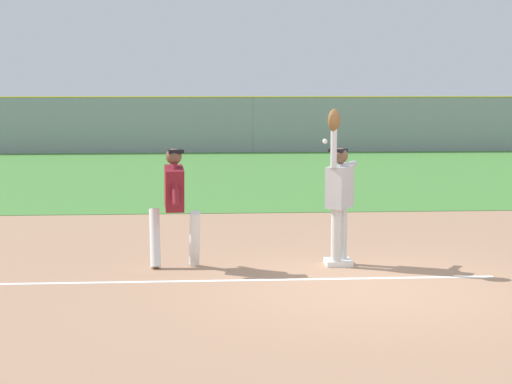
{
  "coord_description": "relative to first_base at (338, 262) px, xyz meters",
  "views": [
    {
      "loc": [
        -2.14,
        -10.4,
        2.57
      ],
      "look_at": [
        -1.32,
        1.73,
        1.05
      ],
      "focal_mm": 58.42,
      "sensor_mm": 36.0,
      "label": 1
    }
  ],
  "objects": [
    {
      "name": "fielder",
      "position": [
        -0.01,
        -0.03,
        1.08
      ],
      "size": [
        0.59,
        0.8,
        2.28
      ],
      "rotation": [
        0.0,
        0.0,
        2.55
      ],
      "color": "silver",
      "rests_on": "ground_plane"
    },
    {
      "name": "first_base",
      "position": [
        0.0,
        0.0,
        0.0
      ],
      "size": [
        0.38,
        0.38,
        0.08
      ],
      "primitive_type": "cube",
      "rotation": [
        0.0,
        0.0,
        0.0
      ],
      "color": "white",
      "rests_on": "ground_plane"
    },
    {
      "name": "chalk_foul_line",
      "position": [
        -4.0,
        -0.9,
        -0.04
      ],
      "size": [
        12.0,
        0.14,
        0.01
      ],
      "primitive_type": "cube",
      "rotation": [
        0.0,
        0.0,
        -0.0
      ],
      "color": "white",
      "rests_on": "ground_plane"
    },
    {
      "name": "parked_car_white",
      "position": [
        -1.55,
        26.23,
        0.63
      ],
      "size": [
        4.42,
        2.16,
        1.25
      ],
      "rotation": [
        0.0,
        0.0,
        -0.01
      ],
      "color": "white",
      "rests_on": "ground_plane"
    },
    {
      "name": "parked_car_red",
      "position": [
        -10.65,
        26.09,
        0.63
      ],
      "size": [
        4.45,
        2.22,
        1.25
      ],
      "rotation": [
        0.0,
        0.0,
        -0.03
      ],
      "color": "#B21E1E",
      "rests_on": "ground_plane"
    },
    {
      "name": "outfield_grass",
      "position": [
        0.13,
        13.31,
        -0.04
      ],
      "size": [
        45.88,
        16.38,
        0.01
      ],
      "primitive_type": "cube",
      "color": "#478438",
      "rests_on": "ground_plane"
    },
    {
      "name": "ground_plane",
      "position": [
        0.13,
        -1.44,
        -0.04
      ],
      "size": [
        74.68,
        74.68,
        0.0
      ],
      "primitive_type": "plane",
      "color": "tan"
    },
    {
      "name": "parked_car_green",
      "position": [
        2.87,
        25.95,
        0.63
      ],
      "size": [
        4.41,
        2.14,
        1.25
      ],
      "rotation": [
        0.0,
        0.0,
        0.0
      ],
      "color": "#1E6B33",
      "rests_on": "ground_plane"
    },
    {
      "name": "outfield_fence",
      "position": [
        0.13,
        21.5,
        1.08
      ],
      "size": [
        45.96,
        0.08,
        2.25
      ],
      "color": "#93999E",
      "rests_on": "ground_plane"
    },
    {
      "name": "baseball",
      "position": [
        -0.17,
        0.31,
        1.75
      ],
      "size": [
        0.07,
        0.07,
        0.07
      ],
      "primitive_type": "sphere",
      "color": "white"
    },
    {
      "name": "parked_car_tan",
      "position": [
        -5.74,
        26.19,
        0.63
      ],
      "size": [
        4.4,
        2.12,
        1.25
      ],
      "rotation": [
        0.0,
        0.0,
        -0.0
      ],
      "color": "tan",
      "rests_on": "ground_plane"
    },
    {
      "name": "runner",
      "position": [
        -2.38,
        -0.01,
        0.96
      ],
      "size": [
        0.76,
        0.85,
        1.72
      ],
      "rotation": [
        0.0,
        0.0,
        0.09
      ],
      "color": "white",
      "rests_on": "ground_plane"
    },
    {
      "name": "parked_car_silver",
      "position": [
        7.64,
        25.46,
        0.63
      ],
      "size": [
        4.57,
        2.46,
        1.25
      ],
      "rotation": [
        0.0,
        0.0,
        -0.1
      ],
      "color": "#B7B7BC",
      "rests_on": "ground_plane"
    }
  ]
}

